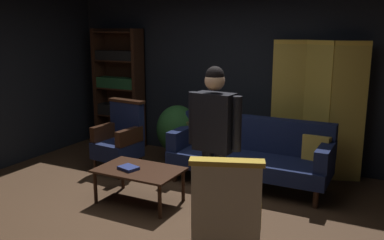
{
  "coord_description": "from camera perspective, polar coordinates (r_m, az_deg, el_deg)",
  "views": [
    {
      "loc": [
        2.3,
        -3.66,
        2.06
      ],
      "look_at": [
        0.0,
        0.8,
        0.95
      ],
      "focal_mm": 38.99,
      "sensor_mm": 36.0,
      "label": 1
    }
  ],
  "objects": [
    {
      "name": "ground_plane",
      "position": [
        4.79,
        -4.51,
        -13.06
      ],
      "size": [
        10.0,
        10.0,
        0.0
      ],
      "primitive_type": "plane",
      "color": "#3D2819"
    },
    {
      "name": "back_wall",
      "position": [
        6.56,
        6.66,
        6.63
      ],
      "size": [
        7.2,
        0.1,
        2.8
      ],
      "primitive_type": "cube",
      "color": "black",
      "rests_on": "ground_plane"
    },
    {
      "name": "side_wall_left",
      "position": [
        6.83,
        -23.96,
        5.87
      ],
      "size": [
        0.1,
        3.6,
        2.8
      ],
      "primitive_type": "cube",
      "color": "black",
      "rests_on": "ground_plane"
    },
    {
      "name": "folding_screen",
      "position": [
        6.02,
        16.68,
        1.67
      ],
      "size": [
        1.29,
        0.26,
        1.9
      ],
      "color": "#B29338",
      "rests_on": "ground_plane"
    },
    {
      "name": "bookshelf",
      "position": [
        7.42,
        -9.9,
        4.52
      ],
      "size": [
        0.9,
        0.32,
        2.05
      ],
      "color": "black",
      "rests_on": "ground_plane"
    },
    {
      "name": "velvet_couch",
      "position": [
        5.64,
        8.05,
        -4.24
      ],
      "size": [
        2.12,
        0.78,
        0.88
      ],
      "color": "black",
      "rests_on": "ground_plane"
    },
    {
      "name": "coffee_table",
      "position": [
        5.04,
        -7.23,
        -7.16
      ],
      "size": [
        1.0,
        0.64,
        0.42
      ],
      "color": "black",
      "rests_on": "ground_plane"
    },
    {
      "name": "armchair_gilt_accent",
      "position": [
        3.68,
        4.73,
        -12.83
      ],
      "size": [
        0.75,
        0.74,
        1.04
      ],
      "color": "gold",
      "rests_on": "ground_plane"
    },
    {
      "name": "armchair_wing_left",
      "position": [
        6.15,
        -9.81,
        -2.51
      ],
      "size": [
        0.64,
        0.63,
        1.04
      ],
      "color": "black",
      "rests_on": "ground_plane"
    },
    {
      "name": "standing_figure",
      "position": [
        4.17,
        3.06,
        -1.93
      ],
      "size": [
        0.59,
        0.25,
        1.7
      ],
      "color": "black",
      "rests_on": "ground_plane"
    },
    {
      "name": "potted_plant",
      "position": [
        6.3,
        -2.01,
        -1.53
      ],
      "size": [
        0.63,
        0.63,
        0.93
      ],
      "color": "brown",
      "rests_on": "ground_plane"
    },
    {
      "name": "book_navy_cloth",
      "position": [
        5.03,
        -8.69,
        -6.5
      ],
      "size": [
        0.26,
        0.22,
        0.04
      ],
      "primitive_type": "cube",
      "rotation": [
        0.0,
        0.0,
        -0.27
      ],
      "color": "navy",
      "rests_on": "coffee_table"
    }
  ]
}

